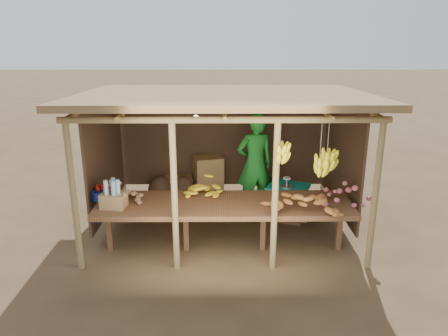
{
  "coord_description": "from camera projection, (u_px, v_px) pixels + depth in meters",
  "views": [
    {
      "loc": [
        -0.05,
        -7.15,
        3.36
      ],
      "look_at": [
        0.0,
        0.0,
        1.05
      ],
      "focal_mm": 35.0,
      "sensor_mm": 36.0,
      "label": 1
    }
  ],
  "objects": [
    {
      "name": "burlap_sacks",
      "position": [
        172.0,
        190.0,
        8.64
      ],
      "size": [
        0.95,
        0.5,
        0.67
      ],
      "color": "#4C3423",
      "rests_on": "ground"
    },
    {
      "name": "counter",
      "position": [
        224.0,
        206.0,
        6.7
      ],
      "size": [
        3.9,
        1.05,
        0.8
      ],
      "color": "brown",
      "rests_on": "ground"
    },
    {
      "name": "stall_structure",
      "position": [
        229.0,
        117.0,
        7.31
      ],
      "size": [
        4.7,
        3.5,
        2.43
      ],
      "color": "olive",
      "rests_on": "ground"
    },
    {
      "name": "banana_pile",
      "position": [
        206.0,
        184.0,
        6.98
      ],
      "size": [
        0.65,
        0.48,
        0.35
      ],
      "primitive_type": null,
      "rotation": [
        0.0,
        0.0,
        0.25
      ],
      "color": "yellow",
      "rests_on": "counter"
    },
    {
      "name": "onion_heap",
      "position": [
        350.0,
        192.0,
        6.6
      ],
      "size": [
        0.93,
        0.65,
        0.36
      ],
      "primitive_type": null,
      "rotation": [
        0.0,
        0.0,
        -0.17
      ],
      "color": "#C45F63",
      "rests_on": "counter"
    },
    {
      "name": "tarp_crate",
      "position": [
        288.0,
        201.0,
        7.96
      ],
      "size": [
        0.88,
        0.83,
        0.83
      ],
      "color": "brown",
      "rests_on": "ground"
    },
    {
      "name": "bottle_box",
      "position": [
        113.0,
        197.0,
        6.46
      ],
      "size": [
        0.39,
        0.33,
        0.44
      ],
      "color": "#9B7645",
      "rests_on": "counter"
    },
    {
      "name": "carton_stack",
      "position": [
        198.0,
        181.0,
        8.85
      ],
      "size": [
        1.23,
        0.55,
        0.88
      ],
      "color": "#9B7645",
      "rests_on": "ground"
    },
    {
      "name": "ground",
      "position": [
        224.0,
        224.0,
        7.83
      ],
      "size": [
        60.0,
        60.0,
        0.0
      ],
      "primitive_type": "plane",
      "color": "brown",
      "rests_on": "ground"
    },
    {
      "name": "sweet_potato_heap",
      "position": [
        302.0,
        198.0,
        6.37
      ],
      "size": [
        1.14,
        0.93,
        0.36
      ],
      "primitive_type": null,
      "rotation": [
        0.0,
        0.0,
        -0.4
      ],
      "color": "#A16229",
      "rests_on": "counter"
    },
    {
      "name": "tomato_basin",
      "position": [
        104.0,
        193.0,
        6.85
      ],
      "size": [
        0.4,
        0.4,
        0.21
      ],
      "rotation": [
        0.0,
        0.0,
        -0.29
      ],
      "color": "navy",
      "rests_on": "counter"
    },
    {
      "name": "potato_heap",
      "position": [
        112.0,
        191.0,
        6.65
      ],
      "size": [
        0.96,
        0.7,
        0.36
      ],
      "primitive_type": null,
      "rotation": [
        0.0,
        0.0,
        -0.22
      ],
      "color": "#8C6848",
      "rests_on": "counter"
    },
    {
      "name": "vendor",
      "position": [
        255.0,
        164.0,
        8.03
      ],
      "size": [
        0.8,
        0.63,
        1.92
      ],
      "primitive_type": "imported",
      "rotation": [
        0.0,
        0.0,
        3.41
      ],
      "color": "#1A7924",
      "rests_on": "ground"
    }
  ]
}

